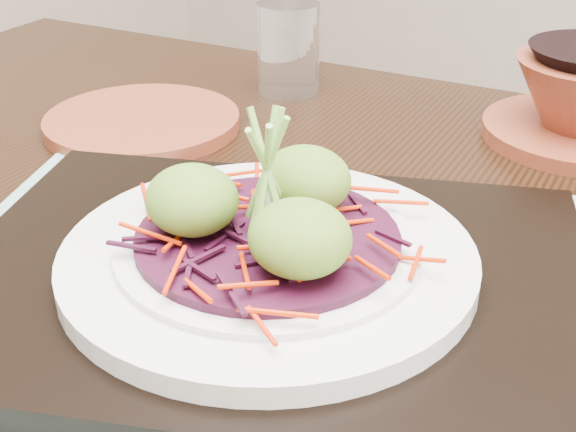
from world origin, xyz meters
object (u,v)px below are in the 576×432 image
Objects in this scene: dining_table at (312,390)px; white_plate at (268,256)px; serving_tray at (268,280)px; terracotta_side_plate at (142,122)px; water_glass at (288,48)px.

dining_table is 5.27× the size of white_plate.
serving_tray reaches higher than terracotta_side_plate.
white_plate is 0.30m from terracotta_side_plate.
terracotta_side_plate is at bearing -106.51° from water_glass.
serving_tray is 0.30m from terracotta_side_plate.
dining_table is at bearing -51.52° from water_glass.
dining_table is at bearing 82.66° from white_plate.
white_plate is at bearing -105.20° from dining_table.
terracotta_side_plate reaches higher than dining_table.
water_glass is (0.05, 0.16, 0.04)m from terracotta_side_plate.
serving_tray is at bearing -30.47° from terracotta_side_plate.
serving_tray is 0.02m from white_plate.
white_plate is at bearing -30.47° from terracotta_side_plate.
water_glass reaches higher than white_plate.
dining_table is 0.12m from serving_tray.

